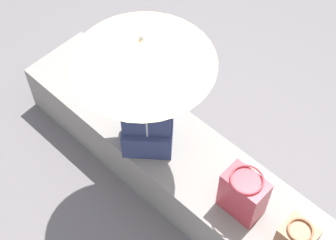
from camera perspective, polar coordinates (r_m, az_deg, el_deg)
ground_plane at (r=3.98m, az=2.03°, el=-7.41°), size 14.00×14.00×0.00m
stone_bench at (r=3.79m, az=2.12°, el=-5.81°), size 2.96×0.60×0.44m
person_seated at (r=3.35m, az=-2.39°, el=1.19°), size 0.49×0.45×0.90m
parasol at (r=2.80m, az=-2.85°, el=7.65°), size 0.83×0.83×1.16m
handbag_black at (r=3.27m, az=8.34°, el=-8.15°), size 0.28×0.21×0.38m
tote_bag_canvas at (r=3.25m, az=13.93°, el=-12.79°), size 0.20×0.18×0.29m
magazine at (r=3.89m, az=-6.21°, el=2.08°), size 0.34×0.30×0.01m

